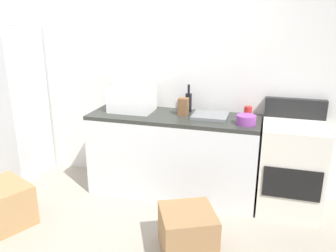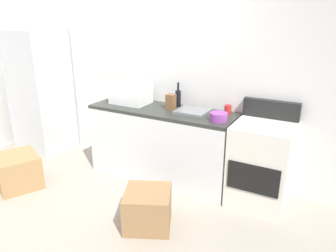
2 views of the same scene
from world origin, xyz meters
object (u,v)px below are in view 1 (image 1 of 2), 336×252
at_px(coffee_mug, 248,111).
at_px(mixing_bowl, 246,120).
at_px(cardboard_box_large, 187,231).
at_px(cardboard_box_medium, 1,205).
at_px(refrigerator, 8,104).
at_px(microwave, 132,99).
at_px(stove_oven, 291,166).
at_px(knife_block, 183,107).
at_px(wine_bottle, 189,102).

distance_m(coffee_mug, mixing_bowl, 0.31).
xyz_separation_m(cardboard_box_large, cardboard_box_medium, (-1.79, -0.10, 0.01)).
height_order(refrigerator, microwave, refrigerator).
height_order(refrigerator, stove_oven, refrigerator).
height_order(knife_block, cardboard_box_large, knife_block).
xyz_separation_m(mixing_bowl, cardboard_box_medium, (-2.16, -0.95, -0.75)).
height_order(stove_oven, cardboard_box_medium, stove_oven).
bearing_deg(microwave, knife_block, 0.63).
xyz_separation_m(refrigerator, knife_block, (2.14, 0.10, 0.10)).
relative_size(stove_oven, cardboard_box_medium, 2.10).
bearing_deg(cardboard_box_large, cardboard_box_medium, -176.65).
xyz_separation_m(wine_bottle, knife_block, (-0.02, -0.14, -0.02)).
relative_size(microwave, coffee_mug, 4.60).
distance_m(stove_oven, wine_bottle, 1.24).
distance_m(stove_oven, mixing_bowl, 0.68).
bearing_deg(microwave, cardboard_box_medium, -129.84).
height_order(coffee_mug, cardboard_box_medium, coffee_mug).
bearing_deg(microwave, coffee_mug, 7.16).
distance_m(mixing_bowl, cardboard_box_medium, 2.47).
xyz_separation_m(stove_oven, coffee_mug, (-0.47, 0.20, 0.48)).
relative_size(coffee_mug, cardboard_box_large, 0.23).
distance_m(stove_oven, coffee_mug, 0.70).
relative_size(stove_oven, knife_block, 6.11).
relative_size(stove_oven, microwave, 2.39).
distance_m(wine_bottle, cardboard_box_medium, 2.13).
height_order(coffee_mug, cardboard_box_large, coffee_mug).
bearing_deg(wine_bottle, cardboard_box_large, -76.87).
bearing_deg(wine_bottle, stove_oven, -9.69).
bearing_deg(stove_oven, microwave, 178.65).
height_order(stove_oven, knife_block, stove_oven).
bearing_deg(mixing_bowl, stove_oven, 13.51).
relative_size(knife_block, cardboard_box_large, 0.41).
relative_size(wine_bottle, knife_block, 1.67).
distance_m(microwave, coffee_mug, 1.25).
distance_m(cardboard_box_large, cardboard_box_medium, 1.79).
xyz_separation_m(refrigerator, mixing_bowl, (2.81, -0.06, 0.06)).
xyz_separation_m(knife_block, mixing_bowl, (0.66, -0.16, -0.04)).
bearing_deg(coffee_mug, cardboard_box_medium, -149.79).
bearing_deg(cardboard_box_large, microwave, 131.09).
distance_m(microwave, mixing_bowl, 1.25).
distance_m(microwave, cardboard_box_large, 1.57).
height_order(stove_oven, microwave, microwave).
bearing_deg(wine_bottle, knife_block, -99.63).
xyz_separation_m(microwave, coffee_mug, (1.24, 0.16, -0.09)).
height_order(wine_bottle, coffee_mug, wine_bottle).
distance_m(wine_bottle, knife_block, 0.15).
bearing_deg(refrigerator, coffee_mug, 5.12).
bearing_deg(coffee_mug, mixing_bowl, -89.43).
distance_m(knife_block, mixing_bowl, 0.68).
xyz_separation_m(stove_oven, knife_block, (-1.13, 0.05, 0.52)).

